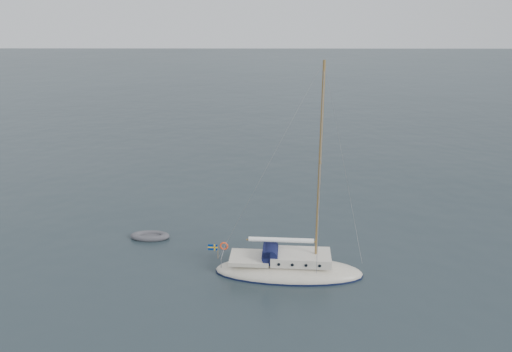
{
  "coord_description": "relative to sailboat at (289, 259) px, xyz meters",
  "views": [
    {
      "loc": [
        -1.61,
        -29.47,
        15.79
      ],
      "look_at": [
        -1.82,
        0.0,
        5.42
      ],
      "focal_mm": 35.0,
      "sensor_mm": 36.0,
      "label": 1
    }
  ],
  "objects": [
    {
      "name": "sailboat",
      "position": [
        0.0,
        0.0,
        0.0
      ],
      "size": [
        9.46,
        2.83,
        13.47
      ],
      "rotation": [
        0.0,
        0.0,
        -0.06
      ],
      "color": "beige",
      "rests_on": "ground"
    },
    {
      "name": "ground",
      "position": [
        -0.2,
        2.67,
        -1.02
      ],
      "size": [
        300.0,
        300.0,
        0.0
      ],
      "primitive_type": "plane",
      "color": "black",
      "rests_on": "ground"
    },
    {
      "name": "dinghy",
      "position": [
        -9.5,
        4.79,
        -0.84
      ],
      "size": [
        2.77,
        1.25,
        0.4
      ],
      "rotation": [
        0.0,
        0.0,
        -0.02
      ],
      "color": "#4D4D52",
      "rests_on": "ground"
    }
  ]
}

